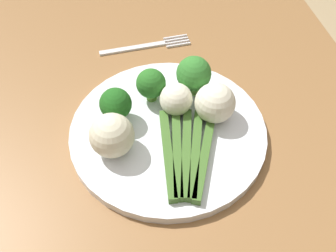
{
  "coord_description": "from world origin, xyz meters",
  "views": [
    {
      "loc": [
        0.32,
        -0.01,
        1.2
      ],
      "look_at": [
        -0.02,
        0.06,
        0.77
      ],
      "focal_mm": 41.25,
      "sensor_mm": 36.0,
      "label": 1
    }
  ],
  "objects_px": {
    "plate": "(168,131)",
    "cauliflower_front_left": "(176,99)",
    "broccoli_left": "(151,84)",
    "fork": "(147,46)",
    "cauliflower_edge": "(112,137)",
    "broccoli_back_right": "(116,104)",
    "dining_table": "(136,194)",
    "broccoli_near_center": "(194,74)",
    "cauliflower_outer_edge": "(215,103)",
    "asparagus_bundle": "(186,153)"
  },
  "relations": [
    {
      "from": "plate",
      "to": "cauliflower_front_left",
      "type": "distance_m",
      "value": 0.05
    },
    {
      "from": "broccoli_left",
      "to": "fork",
      "type": "height_order",
      "value": "broccoli_left"
    },
    {
      "from": "cauliflower_edge",
      "to": "fork",
      "type": "relative_size",
      "value": 0.37
    },
    {
      "from": "plate",
      "to": "broccoli_back_right",
      "type": "bearing_deg",
      "value": -113.75
    },
    {
      "from": "cauliflower_front_left",
      "to": "broccoli_left",
      "type": "bearing_deg",
      "value": -134.33
    },
    {
      "from": "broccoli_back_right",
      "to": "cauliflower_front_left",
      "type": "bearing_deg",
      "value": 90.83
    },
    {
      "from": "dining_table",
      "to": "cauliflower_front_left",
      "type": "distance_m",
      "value": 0.18
    },
    {
      "from": "cauliflower_front_left",
      "to": "fork",
      "type": "distance_m",
      "value": 0.18
    },
    {
      "from": "cauliflower_edge",
      "to": "broccoli_near_center",
      "type": "bearing_deg",
      "value": 124.88
    },
    {
      "from": "plate",
      "to": "broccoli_near_center",
      "type": "bearing_deg",
      "value": 141.8
    },
    {
      "from": "cauliflower_outer_edge",
      "to": "cauliflower_edge",
      "type": "bearing_deg",
      "value": -76.57
    },
    {
      "from": "cauliflower_edge",
      "to": "fork",
      "type": "distance_m",
      "value": 0.25
    },
    {
      "from": "dining_table",
      "to": "cauliflower_outer_edge",
      "type": "height_order",
      "value": "cauliflower_outer_edge"
    },
    {
      "from": "cauliflower_edge",
      "to": "cauliflower_outer_edge",
      "type": "relative_size",
      "value": 1.04
    },
    {
      "from": "dining_table",
      "to": "fork",
      "type": "xyz_separation_m",
      "value": [
        -0.23,
        0.06,
        0.12
      ]
    },
    {
      "from": "fork",
      "to": "asparagus_bundle",
      "type": "bearing_deg",
      "value": -90.16
    },
    {
      "from": "broccoli_back_right",
      "to": "plate",
      "type": "bearing_deg",
      "value": 66.25
    },
    {
      "from": "cauliflower_outer_edge",
      "to": "cauliflower_front_left",
      "type": "bearing_deg",
      "value": -113.09
    },
    {
      "from": "dining_table",
      "to": "fork",
      "type": "distance_m",
      "value": 0.27
    },
    {
      "from": "broccoli_left",
      "to": "cauliflower_outer_edge",
      "type": "height_order",
      "value": "cauliflower_outer_edge"
    },
    {
      "from": "broccoli_back_right",
      "to": "broccoli_left",
      "type": "distance_m",
      "value": 0.06
    },
    {
      "from": "broccoli_back_right",
      "to": "fork",
      "type": "bearing_deg",
      "value": 158.57
    },
    {
      "from": "cauliflower_outer_edge",
      "to": "dining_table",
      "type": "bearing_deg",
      "value": -75.85
    },
    {
      "from": "asparagus_bundle",
      "to": "cauliflower_edge",
      "type": "distance_m",
      "value": 0.1
    },
    {
      "from": "broccoli_back_right",
      "to": "cauliflower_outer_edge",
      "type": "bearing_deg",
      "value": 81.46
    },
    {
      "from": "broccoli_left",
      "to": "broccoli_near_center",
      "type": "bearing_deg",
      "value": 92.31
    },
    {
      "from": "broccoli_left",
      "to": "cauliflower_outer_edge",
      "type": "xyz_separation_m",
      "value": [
        0.05,
        0.08,
        -0.0
      ]
    },
    {
      "from": "fork",
      "to": "cauliflower_edge",
      "type": "bearing_deg",
      "value": -112.55
    },
    {
      "from": "plate",
      "to": "cauliflower_front_left",
      "type": "height_order",
      "value": "cauliflower_front_left"
    },
    {
      "from": "broccoli_near_center",
      "to": "cauliflower_front_left",
      "type": "height_order",
      "value": "broccoli_near_center"
    },
    {
      "from": "dining_table",
      "to": "fork",
      "type": "height_order",
      "value": "fork"
    },
    {
      "from": "broccoli_left",
      "to": "broccoli_near_center",
      "type": "distance_m",
      "value": 0.07
    },
    {
      "from": "broccoli_back_right",
      "to": "dining_table",
      "type": "bearing_deg",
      "value": 11.46
    },
    {
      "from": "broccoli_near_center",
      "to": "cauliflower_outer_edge",
      "type": "xyz_separation_m",
      "value": [
        0.06,
        0.02,
        -0.01
      ]
    },
    {
      "from": "broccoli_near_center",
      "to": "plate",
      "type": "bearing_deg",
      "value": -38.2
    },
    {
      "from": "dining_table",
      "to": "broccoli_left",
      "type": "height_order",
      "value": "broccoli_left"
    },
    {
      "from": "asparagus_bundle",
      "to": "broccoli_back_right",
      "type": "distance_m",
      "value": 0.12
    },
    {
      "from": "fork",
      "to": "dining_table",
      "type": "bearing_deg",
      "value": -107.89
    },
    {
      "from": "dining_table",
      "to": "broccoli_near_center",
      "type": "height_order",
      "value": "broccoli_near_center"
    },
    {
      "from": "fork",
      "to": "cauliflower_outer_edge",
      "type": "bearing_deg",
      "value": -73.91
    },
    {
      "from": "asparagus_bundle",
      "to": "cauliflower_outer_edge",
      "type": "bearing_deg",
      "value": -27.73
    },
    {
      "from": "cauliflower_outer_edge",
      "to": "cauliflower_front_left",
      "type": "relative_size",
      "value": 1.21
    },
    {
      "from": "dining_table",
      "to": "cauliflower_front_left",
      "type": "bearing_deg",
      "value": 125.51
    },
    {
      "from": "plate",
      "to": "asparagus_bundle",
      "type": "height_order",
      "value": "asparagus_bundle"
    },
    {
      "from": "broccoli_back_right",
      "to": "broccoli_near_center",
      "type": "distance_m",
      "value": 0.13
    },
    {
      "from": "cauliflower_edge",
      "to": "broccoli_left",
      "type": "bearing_deg",
      "value": 143.37
    },
    {
      "from": "plate",
      "to": "dining_table",
      "type": "bearing_deg",
      "value": -68.71
    },
    {
      "from": "plate",
      "to": "broccoli_back_right",
      "type": "xyz_separation_m",
      "value": [
        -0.03,
        -0.07,
        0.04
      ]
    },
    {
      "from": "dining_table",
      "to": "broccoli_left",
      "type": "distance_m",
      "value": 0.19
    },
    {
      "from": "cauliflower_outer_edge",
      "to": "broccoli_near_center",
      "type": "bearing_deg",
      "value": -161.67
    }
  ]
}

